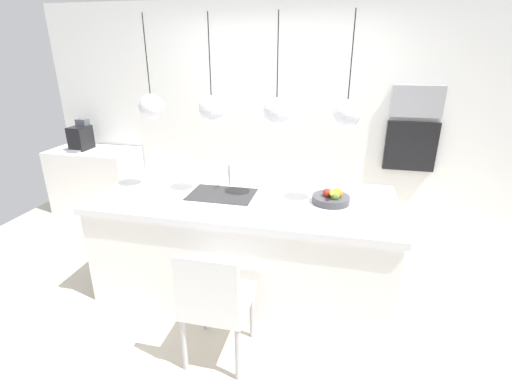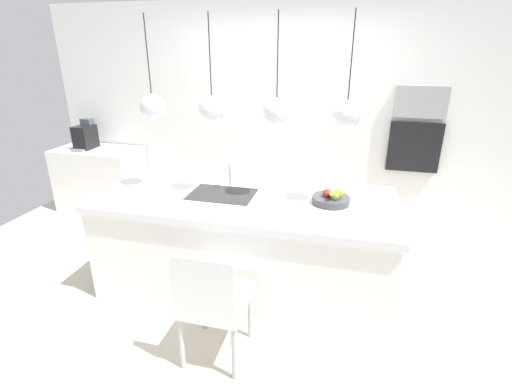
% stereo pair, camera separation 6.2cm
% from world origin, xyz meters
% --- Properties ---
extents(floor, '(6.60, 6.60, 0.00)m').
position_xyz_m(floor, '(0.00, 0.00, 0.00)').
color(floor, beige).
rests_on(floor, ground).
extents(back_wall, '(6.00, 0.10, 2.60)m').
position_xyz_m(back_wall, '(0.00, 1.65, 1.30)').
color(back_wall, white).
rests_on(back_wall, ground).
extents(kitchen_island, '(2.54, 1.10, 0.90)m').
position_xyz_m(kitchen_island, '(0.00, 0.00, 0.45)').
color(kitchen_island, white).
rests_on(kitchen_island, ground).
extents(sink_basin, '(0.56, 0.40, 0.02)m').
position_xyz_m(sink_basin, '(-0.20, 0.00, 0.89)').
color(sink_basin, '#2D2D30').
rests_on(sink_basin, kitchen_island).
extents(faucet, '(0.02, 0.17, 0.22)m').
position_xyz_m(faucet, '(-0.20, 0.21, 1.04)').
color(faucet, silver).
rests_on(faucet, kitchen_island).
extents(fruit_bowl, '(0.30, 0.30, 0.15)m').
position_xyz_m(fruit_bowl, '(0.73, 0.02, 0.94)').
color(fruit_bowl, '#4C4C51').
rests_on(fruit_bowl, kitchen_island).
extents(side_counter, '(1.10, 0.60, 0.84)m').
position_xyz_m(side_counter, '(-2.40, 1.28, 0.42)').
color(side_counter, white).
rests_on(side_counter, ground).
extents(coffee_machine, '(0.20, 0.35, 0.38)m').
position_xyz_m(coffee_machine, '(-2.54, 1.28, 1.00)').
color(coffee_machine, black).
rests_on(coffee_machine, side_counter).
extents(microwave, '(0.54, 0.08, 0.34)m').
position_xyz_m(microwave, '(1.54, 1.58, 1.54)').
color(microwave, '#9E9EA3').
rests_on(microwave, back_wall).
extents(oven, '(0.56, 0.08, 0.56)m').
position_xyz_m(oven, '(1.54, 1.58, 1.04)').
color(oven, black).
rests_on(oven, back_wall).
extents(chair_near, '(0.44, 0.46, 0.91)m').
position_xyz_m(chair_near, '(0.03, -0.91, 0.51)').
color(chair_near, white).
rests_on(chair_near, ground).
extents(pendant_light_left, '(0.21, 0.21, 0.81)m').
position_xyz_m(pendant_light_left, '(-0.79, 0.00, 1.63)').
color(pendant_light_left, silver).
extents(pendant_light_center_left, '(0.21, 0.21, 0.81)m').
position_xyz_m(pendant_light_center_left, '(-0.26, 0.00, 1.63)').
color(pendant_light_center_left, silver).
extents(pendant_light_center_right, '(0.21, 0.21, 0.81)m').
position_xyz_m(pendant_light_center_right, '(0.26, 0.00, 1.63)').
color(pendant_light_center_right, silver).
extents(pendant_light_right, '(0.21, 0.21, 0.81)m').
position_xyz_m(pendant_light_right, '(0.79, 0.00, 1.63)').
color(pendant_light_right, silver).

